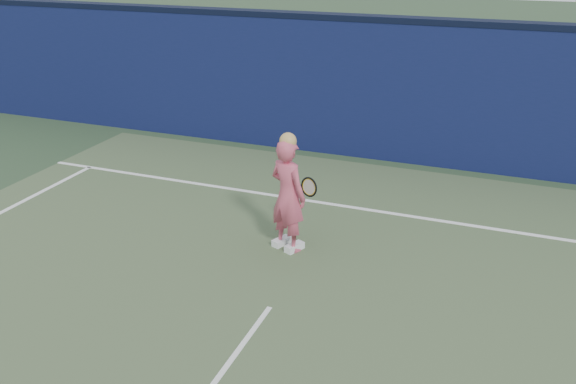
% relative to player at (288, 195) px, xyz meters
% --- Properties ---
extents(ground, '(80.00, 80.00, 0.00)m').
position_rel_player_xyz_m(ground, '(0.33, -2.42, -0.78)').
color(ground, '#2D462B').
rests_on(ground, ground).
extents(backstop_wall, '(24.00, 0.40, 2.50)m').
position_rel_player_xyz_m(backstop_wall, '(0.33, 4.08, 0.47)').
color(backstop_wall, '#0E163D').
rests_on(backstop_wall, ground).
extents(wall_cap, '(24.00, 0.42, 0.10)m').
position_rel_player_xyz_m(wall_cap, '(0.33, 4.08, 1.77)').
color(wall_cap, black).
rests_on(wall_cap, backstop_wall).
extents(player, '(0.66, 0.56, 1.62)m').
position_rel_player_xyz_m(player, '(0.00, 0.00, 0.00)').
color(player, '#CC4F67').
rests_on(player, ground).
extents(racket, '(0.44, 0.34, 0.28)m').
position_rel_player_xyz_m(racket, '(0.14, 0.38, -0.01)').
color(racket, black).
rests_on(racket, ground).
extents(court_lines, '(11.00, 12.04, 0.01)m').
position_rel_player_xyz_m(court_lines, '(0.33, -2.75, -0.77)').
color(court_lines, white).
rests_on(court_lines, court_surface).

